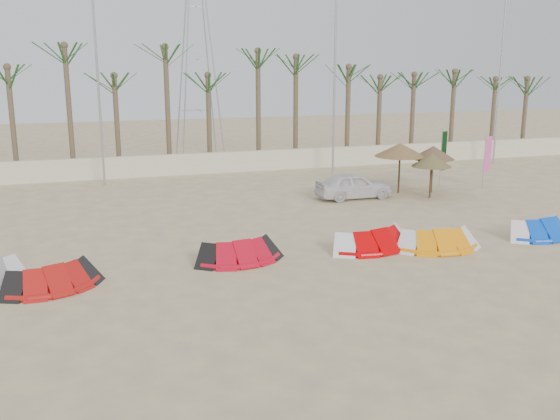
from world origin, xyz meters
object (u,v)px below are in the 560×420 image
object	(u,v)px
parasol_right	(432,160)
parasol_left	(400,150)
parasol_mid	(433,153)
kite_orange	(435,237)
car	(354,186)
kite_blue	(537,226)
kite_red_left	(53,274)
kite_red_mid	(238,249)
kite_red_right	(371,236)

from	to	relation	value
parasol_right	parasol_left	bearing A→B (deg)	120.81
parasol_mid	kite_orange	bearing A→B (deg)	-120.35
kite_orange	car	xyz separation A→B (m)	(0.69, 8.94, 0.25)
kite_blue	parasol_left	bearing A→B (deg)	97.77
kite_red_left	kite_blue	bearing A→B (deg)	0.82
kite_red_mid	parasol_right	xyz separation A→B (m)	(11.94, 7.05, 1.56)
kite_red_mid	kite_orange	xyz separation A→B (m)	(7.42, -0.83, 0.00)
kite_red_mid	car	bearing A→B (deg)	44.98
parasol_right	car	xyz separation A→B (m)	(-3.82, 1.07, -1.30)
parasol_mid	car	xyz separation A→B (m)	(-4.59, -0.08, -1.49)
kite_orange	parasol_left	xyz separation A→B (m)	(3.56, 9.47, 1.90)
car	kite_red_left	bearing A→B (deg)	121.81
kite_red_left	car	xyz separation A→B (m)	(14.27, 9.01, 0.25)
parasol_mid	kite_blue	bearing A→B (deg)	-92.97
kite_red_right	parasol_mid	world-z (taller)	parasol_mid
kite_red_right	parasol_left	world-z (taller)	parasol_left
kite_red_left	kite_orange	distance (m)	13.57
kite_red_right	kite_orange	size ratio (longest dim) A/B	1.15
kite_red_left	parasol_right	bearing A→B (deg)	23.70
parasol_left	parasol_mid	world-z (taller)	parasol_left
kite_red_left	kite_blue	xyz separation A→B (m)	(18.40, 0.26, 0.00)
car	parasol_right	bearing A→B (deg)	-106.05
parasol_left	kite_blue	bearing A→B (deg)	-82.23
kite_red_mid	kite_red_right	bearing A→B (deg)	0.18
kite_blue	parasol_right	xyz separation A→B (m)	(-0.31, 7.67, 1.56)
kite_blue	parasol_mid	distance (m)	9.00
kite_red_left	parasol_mid	size ratio (longest dim) A/B	1.37
kite_red_right	parasol_right	size ratio (longest dim) A/B	1.63
parasol_mid	parasol_right	xyz separation A→B (m)	(-0.77, -1.15, -0.19)
kite_red_mid	kite_red_right	distance (m)	5.17
kite_red_mid	parasol_mid	size ratio (longest dim) A/B	1.31
kite_red_mid	car	distance (m)	11.48
parasol_mid	car	bearing A→B (deg)	-179.01
parasol_left	parasol_mid	bearing A→B (deg)	-14.66
kite_orange	parasol_mid	size ratio (longest dim) A/B	1.31
kite_orange	kite_red_left	bearing A→B (deg)	-179.74
kite_red_mid	parasol_mid	bearing A→B (deg)	32.80
kite_red_mid	kite_orange	size ratio (longest dim) A/B	0.99
kite_red_mid	car	size ratio (longest dim) A/B	0.84
kite_orange	parasol_left	distance (m)	10.30
parasol_right	car	distance (m)	4.18
parasol_right	kite_red_left	bearing A→B (deg)	-156.30
parasol_left	kite_red_mid	bearing A→B (deg)	-141.81
kite_red_left	kite_orange	xyz separation A→B (m)	(13.57, 0.06, 0.00)
kite_red_mid	kite_blue	bearing A→B (deg)	-2.94
parasol_mid	car	size ratio (longest dim) A/B	0.64
kite_red_left	parasol_right	size ratio (longest dim) A/B	1.48
kite_orange	parasol_right	distance (m)	9.21
kite_red_right	car	bearing A→B (deg)	69.99
kite_red_right	parasol_right	distance (m)	9.88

